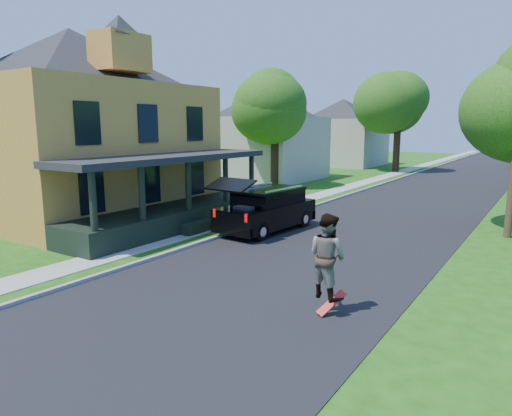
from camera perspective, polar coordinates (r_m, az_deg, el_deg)
The scene contains 13 objects.
ground at distance 11.15m, azimuth -6.50°, elevation -12.54°, with size 140.00×140.00×0.00m, color #204C0F.
street at distance 28.95m, azimuth 19.80°, elevation 1.07°, with size 8.00×120.00×0.02m, color black.
curb at distance 30.14m, azimuth 12.32°, elevation 1.79°, with size 0.15×120.00×0.12m, color gray.
sidewalk at distance 30.72m, azimuth 9.63°, elevation 2.04°, with size 1.30×120.00×0.03m, color #9F9F97.
front_walk at distance 21.71m, azimuth -15.62°, elevation -1.59°, with size 6.50×1.20×0.03m, color #9F9F97.
main_house at distance 23.89m, azimuth -21.52°, elevation 11.02°, with size 15.56×15.56×10.10m.
neighbor_house_mid at distance 37.69m, azimuth 1.16°, elevation 10.06°, with size 12.78×12.78×8.30m.
neighbor_house_far at distance 51.92m, azimuth 10.80°, elevation 9.93°, with size 12.78×12.78×8.30m.
black_suv at distance 18.84m, azimuth 1.31°, elevation -0.17°, with size 2.28×5.19×2.36m.
skateboarder at distance 10.66m, azimuth 8.91°, elevation -5.92°, with size 1.16×1.02×1.99m.
skateboard at distance 10.85m, azimuth 9.40°, elevation -11.75°, with size 0.55×0.66×0.52m.
tree_left_mid at distance 32.66m, azimuth 2.40°, elevation 12.75°, with size 6.93×6.49×8.63m.
tree_left_far at distance 45.43m, azimuth 17.42°, elevation 12.71°, with size 6.74×6.66×10.19m.
Camera 1 is at (6.66, -7.84, 4.31)m, focal length 32.00 mm.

